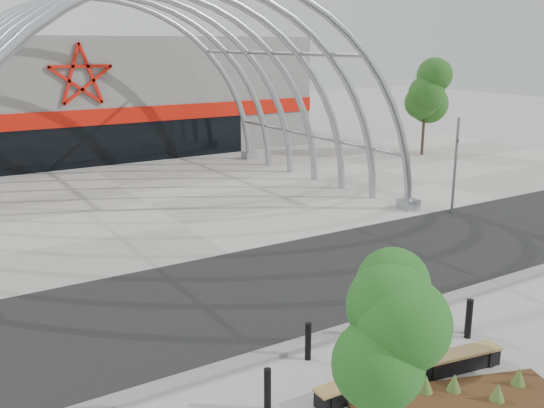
{
  "coord_description": "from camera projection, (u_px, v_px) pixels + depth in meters",
  "views": [
    {
      "loc": [
        -9.86,
        -11.88,
        7.59
      ],
      "look_at": [
        0.0,
        4.0,
        2.6
      ],
      "focal_mm": 40.0,
      "sensor_mm": 36.0,
      "label": 1
    }
  ],
  "objects": [
    {
      "name": "ground",
      "position": [
        348.0,
        326.0,
        16.73
      ],
      "size": [
        140.0,
        140.0,
        0.0
      ],
      "primitive_type": "plane",
      "color": "gray",
      "rests_on": "ground"
    },
    {
      "name": "road",
      "position": [
        280.0,
        285.0,
        19.6
      ],
      "size": [
        140.0,
        7.0,
        0.02
      ],
      "primitive_type": "cube",
      "color": "black",
      "rests_on": "ground"
    },
    {
      "name": "forecourt",
      "position": [
        147.0,
        203.0,
        29.45
      ],
      "size": [
        60.0,
        17.0,
        0.04
      ],
      "primitive_type": "cube",
      "color": "#9B978D",
      "rests_on": "ground"
    },
    {
      "name": "kerb",
      "position": [
        354.0,
        328.0,
        16.51
      ],
      "size": [
        60.0,
        0.5,
        0.12
      ],
      "primitive_type": "cube",
      "color": "slate",
      "rests_on": "ground"
    },
    {
      "name": "arena_building",
      "position": [
        54.0,
        95.0,
        43.15
      ],
      "size": [
        34.0,
        15.24,
        8.0
      ],
      "color": "slate",
      "rests_on": "ground"
    },
    {
      "name": "vault_canopy",
      "position": [
        147.0,
        203.0,
        29.45
      ],
      "size": [
        20.8,
        15.8,
        20.36
      ],
      "color": "#9BA0A7",
      "rests_on": "ground"
    },
    {
      "name": "planting_bed",
      "position": [
        453.0,
        396.0,
        13.21
      ],
      "size": [
        4.95,
        2.93,
        0.5
      ],
      "color": "#321F0E",
      "rests_on": "ground"
    },
    {
      "name": "signal_pole",
      "position": [
        455.0,
        164.0,
        27.32
      ],
      "size": [
        0.21,
        0.62,
        4.39
      ],
      "color": "slate",
      "rests_on": "ground"
    },
    {
      "name": "street_tree_0",
      "position": [
        389.0,
        318.0,
        10.72
      ],
      "size": [
        1.75,
        1.75,
        4.0
      ],
      "color": "#322015",
      "rests_on": "ground"
    },
    {
      "name": "bench_0",
      "position": [
        356.0,
        389.0,
        13.35
      ],
      "size": [
        2.05,
        0.48,
        0.43
      ],
      "color": "black",
      "rests_on": "ground"
    },
    {
      "name": "bench_1",
      "position": [
        458.0,
        361.0,
        14.46
      ],
      "size": [
        2.31,
        0.87,
        0.47
      ],
      "color": "black",
      "rests_on": "ground"
    },
    {
      "name": "bollard_0",
      "position": [
        267.0,
        389.0,
        12.81
      ],
      "size": [
        0.16,
        0.16,
        0.97
      ],
      "primitive_type": "cylinder",
      "color": "black",
      "rests_on": "ground"
    },
    {
      "name": "bollard_1",
      "position": [
        308.0,
        341.0,
        14.88
      ],
      "size": [
        0.16,
        0.16,
        0.97
      ],
      "primitive_type": "cylinder",
      "color": "black",
      "rests_on": "ground"
    },
    {
      "name": "bollard_2",
      "position": [
        391.0,
        320.0,
        15.84
      ],
      "size": [
        0.18,
        0.18,
        1.13
      ],
      "primitive_type": "cylinder",
      "color": "black",
      "rests_on": "ground"
    },
    {
      "name": "bollard_3",
      "position": [
        469.0,
        319.0,
        15.97
      ],
      "size": [
        0.17,
        0.17,
        1.09
      ],
      "primitive_type": "cylinder",
      "color": "black",
      "rests_on": "ground"
    },
    {
      "name": "bollard_4",
      "position": [
        468.0,
        316.0,
        16.23
      ],
      "size": [
        0.16,
        0.16,
        0.98
      ],
      "primitive_type": "cylinder",
      "color": "black",
      "rests_on": "ground"
    },
    {
      "name": "bg_tree_1",
      "position": [
        426.0,
        93.0,
        41.11
      ],
      "size": [
        2.7,
        2.7,
        5.91
      ],
      "color": "black",
      "rests_on": "ground"
    }
  ]
}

